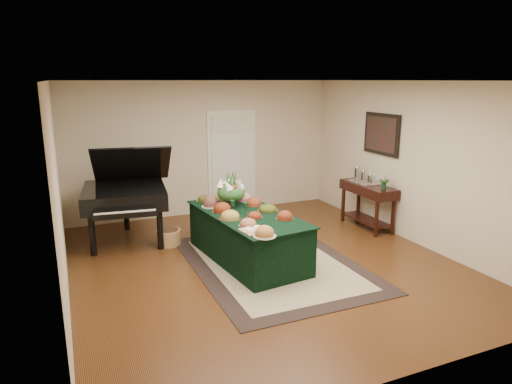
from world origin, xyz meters
name	(u,v)px	position (x,y,z in m)	size (l,w,h in m)	color
ground	(264,263)	(0.00, 0.00, 0.00)	(6.00, 6.00, 0.00)	black
area_rug	(273,263)	(0.12, -0.07, 0.01)	(2.34, 3.28, 0.01)	black
kitchen_doorway	(232,163)	(0.60, 2.97, 1.02)	(1.05, 0.07, 2.10)	white
buffet_table	(247,236)	(-0.17, 0.24, 0.38)	(1.31, 2.34, 0.75)	black
food_platters	(240,208)	(-0.23, 0.39, 0.80)	(1.06, 2.38, 0.14)	silver
cutting_board	(253,228)	(-0.41, -0.56, 0.79)	(0.36, 0.36, 0.10)	tan
green_goblets	(239,207)	(-0.27, 0.32, 0.84)	(0.22, 0.27, 0.18)	#13301D
floral_centerpiece	(231,189)	(-0.25, 0.72, 1.02)	(0.47, 0.47, 0.47)	#13301D
grand_piano	(125,194)	(-1.74, 1.85, 0.83)	(1.62, 1.77, 1.67)	black
wicker_basket	(169,237)	(-1.14, 1.39, 0.13)	(0.41, 0.41, 0.26)	#AA7444
mahogany_sideboard	(368,194)	(2.50, 0.83, 0.64)	(0.45, 1.23, 0.83)	black
tea_service	(363,176)	(2.50, 1.02, 0.95)	(0.34, 0.58, 0.30)	silver
pink_bouquet	(384,180)	(2.49, 0.40, 0.99)	(0.19, 0.19, 0.25)	#13301D
wall_painting	(381,134)	(2.72, 0.83, 1.75)	(0.05, 0.95, 0.75)	black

